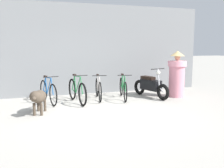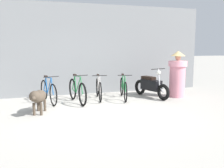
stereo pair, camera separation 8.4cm
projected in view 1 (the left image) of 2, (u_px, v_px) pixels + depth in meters
name	position (u px, v px, depth m)	size (l,w,h in m)	color
ground_plane	(106.00, 116.00, 6.74)	(60.00, 60.00, 0.00)	#ADA89E
shop_wall_back	(78.00, 50.00, 9.52)	(9.90, 0.20, 3.27)	slate
bicycle_0	(48.00, 92.00, 8.17)	(0.48, 1.61, 0.87)	black
bicycle_1	(77.00, 91.00, 8.21)	(0.46, 1.72, 0.91)	black
bicycle_2	(98.00, 89.00, 8.71)	(0.46, 1.60, 0.85)	black
bicycle_3	(123.00, 88.00, 8.81)	(0.56, 1.71, 0.85)	black
motorcycle	(151.00, 86.00, 9.07)	(0.62, 1.75, 1.03)	black
stray_dog	(39.00, 97.00, 6.82)	(0.56, 1.26, 0.68)	#4C3F33
person_in_robes	(177.00, 74.00, 9.09)	(0.71, 0.71, 1.60)	pink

